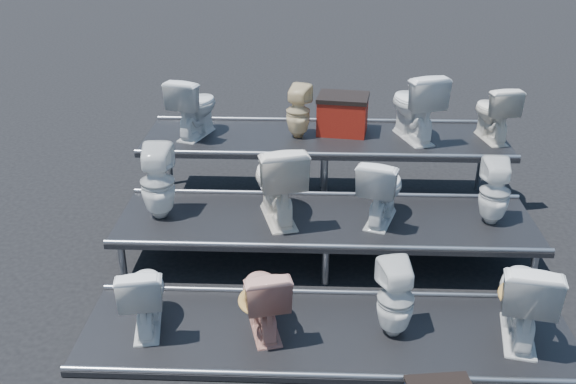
{
  "coord_description": "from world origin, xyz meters",
  "views": [
    {
      "loc": [
        -0.16,
        -5.76,
        3.51
      ],
      "look_at": [
        -0.38,
        0.1,
        0.71
      ],
      "focal_mm": 40.0,
      "sensor_mm": 36.0,
      "label": 1
    }
  ],
  "objects_px": {
    "toilet_7": "(495,192)",
    "toilet_11": "(494,112)",
    "toilet_4": "(158,182)",
    "toilet_8": "(194,106)",
    "toilet_5": "(277,181)",
    "red_crate": "(343,116)",
    "toilet_0": "(144,294)",
    "toilet_3": "(524,296)",
    "toilet_6": "(382,189)",
    "toilet_10": "(415,105)",
    "toilet_9": "(298,112)",
    "toilet_2": "(396,299)",
    "toilet_1": "(263,297)"
  },
  "relations": [
    {
      "from": "toilet_9",
      "to": "toilet_11",
      "type": "relative_size",
      "value": 0.93
    },
    {
      "from": "toilet_4",
      "to": "toilet_8",
      "type": "bearing_deg",
      "value": -98.58
    },
    {
      "from": "toilet_1",
      "to": "toilet_3",
      "type": "xyz_separation_m",
      "value": [
        2.15,
        0.0,
        0.07
      ]
    },
    {
      "from": "toilet_1",
      "to": "toilet_2",
      "type": "bearing_deg",
      "value": 165.53
    },
    {
      "from": "toilet_6",
      "to": "toilet_7",
      "type": "bearing_deg",
      "value": -161.39
    },
    {
      "from": "toilet_0",
      "to": "toilet_6",
      "type": "height_order",
      "value": "toilet_6"
    },
    {
      "from": "toilet_9",
      "to": "toilet_10",
      "type": "height_order",
      "value": "toilet_10"
    },
    {
      "from": "toilet_2",
      "to": "toilet_4",
      "type": "bearing_deg",
      "value": -42.42
    },
    {
      "from": "toilet_3",
      "to": "toilet_9",
      "type": "bearing_deg",
      "value": -42.52
    },
    {
      "from": "toilet_9",
      "to": "toilet_10",
      "type": "distance_m",
      "value": 1.33
    },
    {
      "from": "toilet_6",
      "to": "red_crate",
      "type": "relative_size",
      "value": 1.25
    },
    {
      "from": "toilet_2",
      "to": "toilet_9",
      "type": "bearing_deg",
      "value": -83.71
    },
    {
      "from": "toilet_2",
      "to": "toilet_6",
      "type": "xyz_separation_m",
      "value": [
        -0.02,
        1.3,
        0.4
      ]
    },
    {
      "from": "toilet_1",
      "to": "toilet_6",
      "type": "height_order",
      "value": "toilet_6"
    },
    {
      "from": "toilet_7",
      "to": "toilet_11",
      "type": "distance_m",
      "value": 1.38
    },
    {
      "from": "toilet_6",
      "to": "toilet_3",
      "type": "bearing_deg",
      "value": 148.04
    },
    {
      "from": "toilet_5",
      "to": "toilet_11",
      "type": "relative_size",
      "value": 1.28
    },
    {
      "from": "toilet_0",
      "to": "toilet_4",
      "type": "relative_size",
      "value": 0.88
    },
    {
      "from": "toilet_1",
      "to": "toilet_11",
      "type": "distance_m",
      "value": 3.66
    },
    {
      "from": "toilet_5",
      "to": "red_crate",
      "type": "height_order",
      "value": "toilet_5"
    },
    {
      "from": "toilet_3",
      "to": "toilet_8",
      "type": "height_order",
      "value": "toilet_8"
    },
    {
      "from": "toilet_0",
      "to": "toilet_3",
      "type": "xyz_separation_m",
      "value": [
        3.17,
        0.0,
        0.07
      ]
    },
    {
      "from": "toilet_5",
      "to": "red_crate",
      "type": "distance_m",
      "value": 1.63
    },
    {
      "from": "toilet_0",
      "to": "toilet_3",
      "type": "height_order",
      "value": "toilet_3"
    },
    {
      "from": "toilet_4",
      "to": "toilet_9",
      "type": "height_order",
      "value": "toilet_9"
    },
    {
      "from": "red_crate",
      "to": "toilet_5",
      "type": "bearing_deg",
      "value": -106.84
    },
    {
      "from": "toilet_2",
      "to": "toilet_1",
      "type": "bearing_deg",
      "value": -12.43
    },
    {
      "from": "toilet_4",
      "to": "toilet_10",
      "type": "relative_size",
      "value": 0.95
    },
    {
      "from": "toilet_1",
      "to": "toilet_6",
      "type": "relative_size",
      "value": 0.97
    },
    {
      "from": "toilet_7",
      "to": "toilet_11",
      "type": "bearing_deg",
      "value": -98.87
    },
    {
      "from": "toilet_3",
      "to": "toilet_6",
      "type": "xyz_separation_m",
      "value": [
        -1.07,
        1.3,
        0.34
      ]
    },
    {
      "from": "toilet_6",
      "to": "toilet_7",
      "type": "height_order",
      "value": "toilet_6"
    },
    {
      "from": "toilet_9",
      "to": "toilet_8",
      "type": "bearing_deg",
      "value": 18.96
    },
    {
      "from": "toilet_3",
      "to": "toilet_2",
      "type": "bearing_deg",
      "value": 10.9
    },
    {
      "from": "toilet_3",
      "to": "toilet_7",
      "type": "height_order",
      "value": "toilet_7"
    },
    {
      "from": "toilet_2",
      "to": "toilet_11",
      "type": "distance_m",
      "value": 3.03
    },
    {
      "from": "toilet_0",
      "to": "toilet_7",
      "type": "xyz_separation_m",
      "value": [
        3.21,
        1.3,
        0.4
      ]
    },
    {
      "from": "toilet_0",
      "to": "toilet_10",
      "type": "height_order",
      "value": "toilet_10"
    },
    {
      "from": "toilet_3",
      "to": "red_crate",
      "type": "relative_size",
      "value": 1.44
    },
    {
      "from": "toilet_8",
      "to": "toilet_1",
      "type": "bearing_deg",
      "value": 129.74
    },
    {
      "from": "toilet_9",
      "to": "toilet_3",
      "type": "bearing_deg",
      "value": 145.54
    },
    {
      "from": "toilet_2",
      "to": "toilet_3",
      "type": "relative_size",
      "value": 0.85
    },
    {
      "from": "toilet_6",
      "to": "toilet_7",
      "type": "relative_size",
      "value": 1.05
    },
    {
      "from": "toilet_10",
      "to": "toilet_9",
      "type": "bearing_deg",
      "value": -18.4
    },
    {
      "from": "toilet_0",
      "to": "toilet_11",
      "type": "relative_size",
      "value": 1.02
    },
    {
      "from": "toilet_4",
      "to": "toilet_11",
      "type": "height_order",
      "value": "toilet_11"
    },
    {
      "from": "toilet_1",
      "to": "red_crate",
      "type": "bearing_deg",
      "value": -119.55
    },
    {
      "from": "toilet_4",
      "to": "toilet_10",
      "type": "distance_m",
      "value": 3.03
    },
    {
      "from": "toilet_0",
      "to": "red_crate",
      "type": "relative_size",
      "value": 1.2
    },
    {
      "from": "toilet_3",
      "to": "toilet_11",
      "type": "xyz_separation_m",
      "value": [
        0.3,
        2.6,
        0.72
      ]
    }
  ]
}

